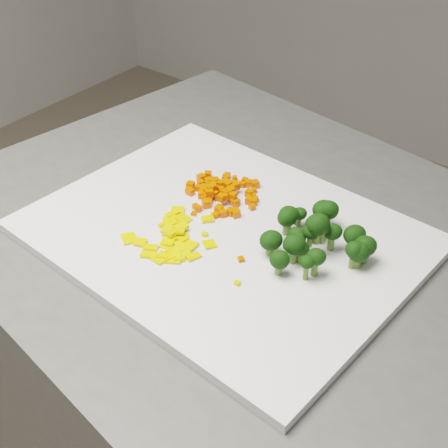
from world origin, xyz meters
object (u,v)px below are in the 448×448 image
Objects in this scene: cutting_board at (224,234)px; pepper_pile at (175,232)px; counter_block at (261,445)px; carrot_pile at (223,187)px; broccoli_pile at (313,234)px.

cutting_board is 0.07m from pepper_pile.
carrot_pile is at bearing 163.50° from counter_block.
broccoli_pile reaches higher than pepper_pile.
carrot_pile is (-0.11, 0.03, 0.48)m from counter_block.
cutting_board is 3.88× the size of pepper_pile.
carrot_pile is 0.17m from broccoli_pile.
counter_block is 0.46m from cutting_board.
cutting_board is at bearing -152.15° from counter_block.
pepper_pile is (-0.10, -0.08, 0.47)m from counter_block.
pepper_pile reaches higher than counter_block.
counter_block is 7.34× the size of broccoli_pile.
counter_block is 0.50m from broccoli_pile.
counter_block is 7.59× the size of pepper_pile.
counter_block is 1.96× the size of cutting_board.
broccoli_pile is (0.16, -0.03, 0.02)m from carrot_pile.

